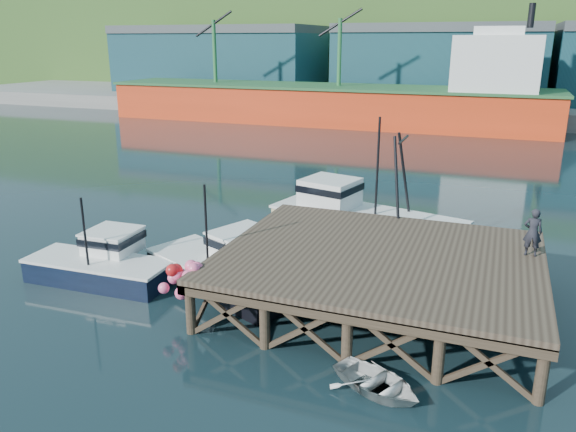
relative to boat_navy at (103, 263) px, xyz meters
The scene contains 12 objects.
ground 6.52m from the boat_navy, 17.79° to the left, with size 300.00×300.00×0.00m, color black.
wharf 11.85m from the boat_navy, ahead, with size 12.00×10.00×2.62m.
far_quay 72.24m from the boat_navy, 85.11° to the left, with size 160.00×40.00×2.00m, color gray.
warehouse_left 73.14m from the boat_navy, 113.30° to the left, with size 32.00×16.00×9.00m, color #18454F.
warehouse_mid 67.50m from the boat_navy, 84.74° to the left, with size 28.00×16.00×9.00m, color #18454F.
cargo_ship 50.09m from the boat_navy, 92.64° to the left, with size 55.50×10.00×13.75m.
hillside 102.67m from the boat_navy, 86.54° to the left, with size 220.00×50.00×22.00m, color #2D511E.
boat_navy is the anchor object (origin of this frame).
boat_black 5.52m from the boat_navy, 15.67° to the left, with size 7.92×6.59×4.60m.
trawler 12.67m from the boat_navy, 42.04° to the left, with size 10.28×5.71×6.52m.
dinghy 13.47m from the boat_navy, 16.51° to the right, with size 2.08×2.91×0.60m, color silver.
dockworker 17.63m from the boat_navy, 12.63° to the left, with size 0.68×0.45×1.87m, color black.
Camera 1 is at (9.41, -20.17, 9.99)m, focal length 35.00 mm.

